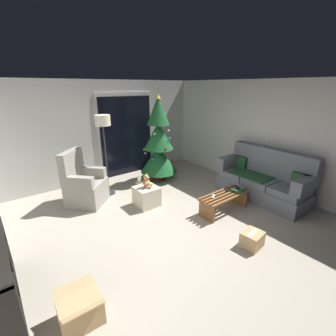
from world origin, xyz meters
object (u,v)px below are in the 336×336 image
object	(u,v)px
coffee_table	(224,200)
cardboard_box_taped_mid_floor	(252,239)
remote_silver	(213,196)
christmas_tree	(159,144)
cardboard_box_open_near_shelf	(81,311)
floor_lamp	(103,128)
couch	(263,181)
armchair	(84,185)
teddy_bear_honey	(147,182)
ottoman	(147,196)
teddy_bear_cream_by_tree	(139,183)
cell_phone	(238,188)
book_stack	(238,189)
remote_black	(227,190)

from	to	relation	value
coffee_table	cardboard_box_taped_mid_floor	world-z (taller)	coffee_table
remote_silver	christmas_tree	xyz separation A→B (m)	(0.24, 2.09, 0.58)
cardboard_box_open_near_shelf	remote_silver	bearing A→B (deg)	13.65
remote_silver	floor_lamp	world-z (taller)	floor_lamp
couch	armchair	distance (m)	3.84
christmas_tree	teddy_bear_honey	bearing A→B (deg)	-135.49
ottoman	teddy_bear_cream_by_tree	world-z (taller)	ottoman
teddy_bear_honey	cell_phone	bearing A→B (deg)	-40.15
book_stack	ottoman	world-z (taller)	book_stack
remote_silver	floor_lamp	size ratio (longest dim) A/B	0.09
couch	remote_black	distance (m)	1.00
cell_phone	teddy_bear_honey	xyz separation A→B (m)	(-1.40, 1.18, 0.10)
remote_silver	teddy_bear_honey	size ratio (longest dim) A/B	0.55
coffee_table	book_stack	world-z (taller)	book_stack
remote_black	cardboard_box_open_near_shelf	xyz separation A→B (m)	(-3.18, -0.70, -0.20)
christmas_tree	armchair	xyz separation A→B (m)	(-2.01, -0.13, -0.56)
remote_silver	christmas_tree	distance (m)	2.19
teddy_bear_honey	cardboard_box_open_near_shelf	distance (m)	2.63
remote_black	book_stack	xyz separation A→B (m)	(0.16, -0.15, 0.02)
cell_phone	ottoman	distance (m)	1.85
teddy_bear_cream_by_tree	cardboard_box_taped_mid_floor	xyz separation A→B (m)	(0.20, -2.98, 0.00)
remote_black	ottoman	bearing A→B (deg)	-172.28
coffee_table	teddy_bear_honey	world-z (taller)	teddy_bear_honey
couch	christmas_tree	distance (m)	2.62
remote_black	ottoman	xyz separation A→B (m)	(-1.24, 1.05, -0.17)
cell_phone	coffee_table	bearing A→B (deg)	-168.27
couch	coffee_table	xyz separation A→B (m)	(-1.14, 0.12, -0.15)
floor_lamp	cardboard_box_open_near_shelf	xyz separation A→B (m)	(-1.56, -2.76, -1.33)
cell_phone	remote_black	bearing A→B (deg)	159.64
floor_lamp	cardboard_box_taped_mid_floor	size ratio (longest dim) A/B	5.11
ottoman	teddy_bear_honey	world-z (taller)	teddy_bear_honey
remote_black	coffee_table	bearing A→B (deg)	-104.30
cell_phone	christmas_tree	bearing A→B (deg)	118.79
floor_lamp	teddy_bear_cream_by_tree	distance (m)	1.57
cardboard_box_open_near_shelf	book_stack	bearing A→B (deg)	9.38
remote_silver	teddy_bear_honey	xyz separation A→B (m)	(-0.79, 1.08, 0.15)
christmas_tree	floor_lamp	bearing A→B (deg)	179.99
remote_black	cardboard_box_open_near_shelf	size ratio (longest dim) A/B	0.33
book_stack	cardboard_box_open_near_shelf	size ratio (longest dim) A/B	0.54
cardboard_box_open_near_shelf	couch	bearing A→B (deg)	6.66
armchair	teddy_bear_cream_by_tree	world-z (taller)	armchair
floor_lamp	teddy_bear_honey	xyz separation A→B (m)	(0.39, -1.02, -0.98)
teddy_bear_honey	cardboard_box_open_near_shelf	xyz separation A→B (m)	(-1.94, -1.74, -0.35)
teddy_bear_cream_by_tree	couch	bearing A→B (deg)	-48.89
remote_black	teddy_bear_honey	size ratio (longest dim) A/B	0.55
coffee_table	floor_lamp	distance (m)	2.88
coffee_table	floor_lamp	size ratio (longest dim) A/B	0.62
couch	cell_phone	size ratio (longest dim) A/B	13.60
christmas_tree	cardboard_box_open_near_shelf	world-z (taller)	christmas_tree
remote_silver	remote_black	bearing A→B (deg)	61.39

